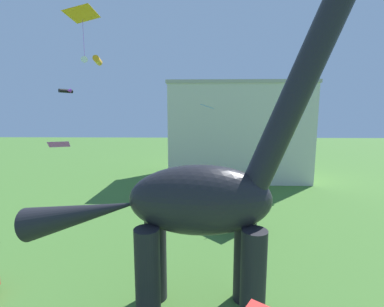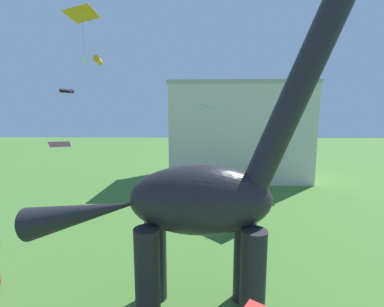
% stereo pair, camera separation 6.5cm
% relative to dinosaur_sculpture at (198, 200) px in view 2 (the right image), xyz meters
% --- Properties ---
extents(dinosaur_sculpture, '(16.40, 3.47, 17.14)m').
position_rel_dinosaur_sculpture_xyz_m(dinosaur_sculpture, '(0.00, 0.00, 0.00)').
color(dinosaur_sculpture, black).
rests_on(dinosaur_sculpture, ground_plane).
extents(festival_canopy_tent, '(3.15, 3.15, 3.00)m').
position_rel_dinosaur_sculpture_xyz_m(festival_canopy_tent, '(3.02, 10.81, -3.65)').
color(festival_canopy_tent, '#B2B2B7').
rests_on(festival_canopy_tent, ground_plane).
extents(kite_drifting, '(0.94, 1.22, 0.27)m').
position_rel_dinosaur_sculpture_xyz_m(kite_drifting, '(0.54, 4.78, 4.71)').
color(kite_drifting, '#287AE5').
extents(kite_near_low, '(1.69, 1.64, 0.48)m').
position_rel_dinosaur_sculpture_xyz_m(kite_near_low, '(-16.23, 19.58, 7.16)').
color(kite_near_low, black).
extents(kite_trailing, '(1.14, 1.51, 1.84)m').
position_rel_dinosaur_sculpture_xyz_m(kite_trailing, '(-4.95, -0.82, 8.34)').
color(kite_trailing, orange).
extents(kite_far_left, '(2.08, 1.77, 0.61)m').
position_rel_dinosaur_sculpture_xyz_m(kite_far_left, '(-12.69, 10.63, 1.56)').
color(kite_far_left, purple).
extents(kite_high_left, '(1.68, 1.84, 0.52)m').
position_rel_dinosaur_sculpture_xyz_m(kite_high_left, '(-8.49, 9.33, 8.58)').
color(kite_high_left, orange).
extents(background_building_block, '(22.16, 11.78, 15.50)m').
position_rel_dinosaur_sculpture_xyz_m(background_building_block, '(6.21, 31.50, 1.56)').
color(background_building_block, beige).
rests_on(background_building_block, ground_plane).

